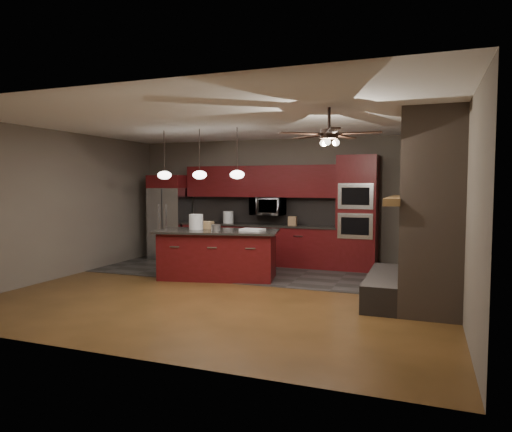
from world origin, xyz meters
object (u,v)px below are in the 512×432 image
at_px(microwave, 268,206).
at_px(paint_can, 216,228).
at_px(refrigerator, 170,217).
at_px(counter_bucket, 228,217).
at_px(kitchen_island, 218,254).
at_px(counter_box, 293,221).
at_px(oven_tower, 357,213).
at_px(paint_tray, 252,230).
at_px(white_bucket, 196,222).
at_px(cardboard_box, 207,225).

relative_size(microwave, paint_can, 4.25).
distance_m(refrigerator, counter_bucket, 1.49).
bearing_deg(kitchen_island, counter_box, 47.81).
distance_m(oven_tower, counter_box, 1.39).
xyz_separation_m(kitchen_island, paint_tray, (0.67, 0.09, 0.48)).
bearing_deg(paint_tray, counter_box, 84.46).
bearing_deg(paint_can, paint_tray, 16.22).
bearing_deg(white_bucket, counter_bucket, 93.31).
bearing_deg(counter_box, oven_tower, -1.30).
height_order(kitchen_island, white_bucket, white_bucket).
bearing_deg(microwave, cardboard_box, -113.50).
distance_m(paint_tray, counter_box, 1.64).
bearing_deg(microwave, paint_can, -101.13).
bearing_deg(white_bucket, refrigerator, 133.51).
relative_size(microwave, refrigerator, 0.37).
height_order(microwave, counter_bucket, microwave).
distance_m(refrigerator, white_bucket, 2.30).
bearing_deg(microwave, counter_box, -9.44).
height_order(kitchen_island, cardboard_box, cardboard_box).
xyz_separation_m(paint_tray, counter_bucket, (-1.23, 1.66, 0.09)).
distance_m(paint_tray, cardboard_box, 0.99).
bearing_deg(paint_can, white_bucket, 168.25).
height_order(refrigerator, paint_tray, refrigerator).
height_order(cardboard_box, counter_box, counter_box).
bearing_deg(counter_bucket, refrigerator, -176.86).
bearing_deg(paint_can, kitchen_island, 96.88).
bearing_deg(cardboard_box, counter_box, 51.38).
height_order(paint_can, counter_bucket, counter_bucket).
bearing_deg(counter_box, paint_tray, -104.21).
relative_size(kitchen_island, cardboard_box, 10.84).
relative_size(refrigerator, counter_bucket, 7.36).
bearing_deg(paint_can, microwave, 78.87).
height_order(kitchen_island, paint_tray, paint_tray).
xyz_separation_m(kitchen_island, cardboard_box, (-0.31, 0.19, 0.53)).
distance_m(microwave, counter_box, 0.68).
height_order(refrigerator, paint_can, refrigerator).
height_order(oven_tower, cardboard_box, oven_tower).
bearing_deg(refrigerator, kitchen_island, -39.19).
distance_m(paint_can, counter_box, 2.04).
bearing_deg(white_bucket, oven_tower, 31.74).
height_order(oven_tower, refrigerator, oven_tower).
xyz_separation_m(microwave, counter_bucket, (-0.94, -0.05, -0.26)).
height_order(paint_can, paint_tray, paint_can).
relative_size(oven_tower, counter_box, 12.35).
bearing_deg(microwave, oven_tower, -1.66).
relative_size(microwave, paint_tray, 1.74).
relative_size(paint_can, counter_bucket, 0.63).
height_order(counter_bucket, counter_box, counter_bucket).
height_order(oven_tower, white_bucket, oven_tower).
xyz_separation_m(refrigerator, counter_bucket, (1.48, 0.08, 0.04)).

